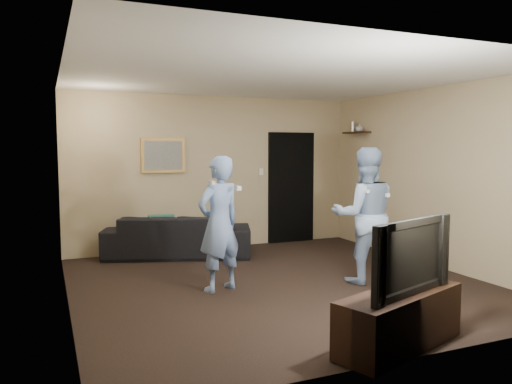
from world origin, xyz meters
name	(u,v)px	position (x,y,z in m)	size (l,w,h in m)	color
ground	(277,283)	(0.00, 0.00, 0.00)	(5.00, 5.00, 0.00)	black
ceiling	(278,76)	(0.00, 0.00, 2.60)	(5.00, 5.00, 0.04)	silver
wall_back	(215,173)	(0.00, 2.50, 1.30)	(5.00, 0.04, 2.60)	tan
wall_front	(413,201)	(0.00, -2.50, 1.30)	(5.00, 0.04, 2.60)	tan
wall_left	(65,188)	(-2.50, 0.00, 1.30)	(0.04, 5.00, 2.60)	tan
wall_right	(433,177)	(2.50, 0.00, 1.30)	(0.04, 5.00, 2.60)	tan
sofa	(178,235)	(-0.77, 2.06, 0.33)	(2.28, 0.89, 0.67)	black
throw_pillow	(161,227)	(-1.04, 2.06, 0.48)	(0.39, 0.13, 0.39)	#1C554A
painting_frame	(163,155)	(-0.90, 2.48, 1.60)	(0.72, 0.05, 0.57)	olive
painting_canvas	(163,155)	(-0.90, 2.45, 1.60)	(0.62, 0.01, 0.47)	slate
doorway	(291,187)	(1.45, 2.47, 1.00)	(0.90, 0.06, 2.00)	black
light_switch	(261,172)	(0.85, 2.48, 1.30)	(0.08, 0.02, 0.12)	silver
wall_shelf	(356,133)	(2.39, 1.80, 1.99)	(0.20, 0.60, 0.03)	black
shelf_vase	(359,128)	(2.39, 1.71, 2.07)	(0.13, 0.13, 0.14)	silver
shelf_figurine	(353,127)	(2.39, 1.92, 2.09)	(0.06, 0.06, 0.18)	silver
tv_console	(400,319)	(0.08, -2.28, 0.25)	(1.35, 0.43, 0.48)	black
television	(401,255)	(0.08, -2.28, 0.81)	(1.11, 0.15, 0.64)	black
wii_player_left	(219,224)	(-0.79, -0.02, 0.81)	(0.69, 0.57, 1.63)	#7999D3
wii_player_right	(364,215)	(1.05, -0.38, 0.86)	(1.01, 0.90, 1.73)	#8FAAD1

